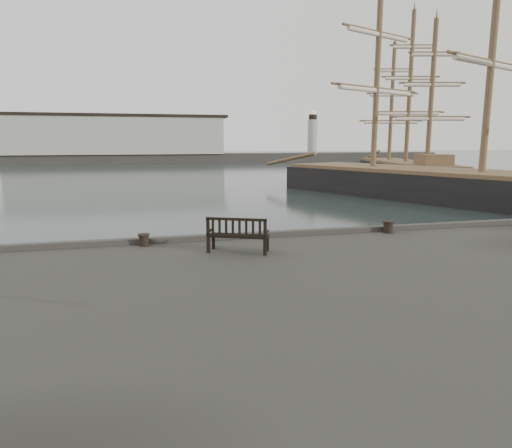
{
  "coord_description": "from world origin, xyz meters",
  "views": [
    {
      "loc": [
        -3.87,
        -15.07,
        4.84
      ],
      "look_at": [
        -0.13,
        -0.5,
        2.1
      ],
      "focal_mm": 32.0,
      "sensor_mm": 36.0,
      "label": 1
    }
  ],
  "objects_px": {
    "bollard_left": "(144,240)",
    "tall_ship_main": "(480,195)",
    "bench": "(238,241)",
    "bollard_right": "(388,227)",
    "tall_ship_far": "(405,175)"
  },
  "relations": [
    {
      "from": "bench",
      "to": "tall_ship_far",
      "type": "xyz_separation_m",
      "value": [
        28.77,
        36.62,
        -1.18
      ]
    },
    {
      "from": "bollard_left",
      "to": "tall_ship_main",
      "type": "height_order",
      "value": "tall_ship_main"
    },
    {
      "from": "tall_ship_far",
      "to": "bollard_left",
      "type": "bearing_deg",
      "value": -117.94
    },
    {
      "from": "tall_ship_main",
      "to": "tall_ship_far",
      "type": "relative_size",
      "value": 1.47
    },
    {
      "from": "bollard_right",
      "to": "tall_ship_main",
      "type": "xyz_separation_m",
      "value": [
        16.95,
        15.29,
        -1.07
      ]
    },
    {
      "from": "bench",
      "to": "tall_ship_far",
      "type": "height_order",
      "value": "tall_ship_far"
    },
    {
      "from": "bench",
      "to": "bollard_right",
      "type": "bearing_deg",
      "value": 39.46
    },
    {
      "from": "bollard_left",
      "to": "tall_ship_main",
      "type": "relative_size",
      "value": 0.01
    },
    {
      "from": "tall_ship_main",
      "to": "tall_ship_far",
      "type": "bearing_deg",
      "value": 50.47
    },
    {
      "from": "bench",
      "to": "tall_ship_main",
      "type": "xyz_separation_m",
      "value": [
        22.84,
        16.82,
        -1.18
      ]
    },
    {
      "from": "bench",
      "to": "bollard_left",
      "type": "xyz_separation_m",
      "value": [
        -2.72,
        1.57,
        -0.14
      ]
    },
    {
      "from": "bench",
      "to": "bollard_left",
      "type": "bearing_deg",
      "value": 174.98
    },
    {
      "from": "bollard_right",
      "to": "tall_ship_main",
      "type": "bearing_deg",
      "value": 42.06
    },
    {
      "from": "bollard_right",
      "to": "tall_ship_main",
      "type": "height_order",
      "value": "tall_ship_main"
    },
    {
      "from": "bollard_right",
      "to": "bench",
      "type": "bearing_deg",
      "value": -165.52
    }
  ]
}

